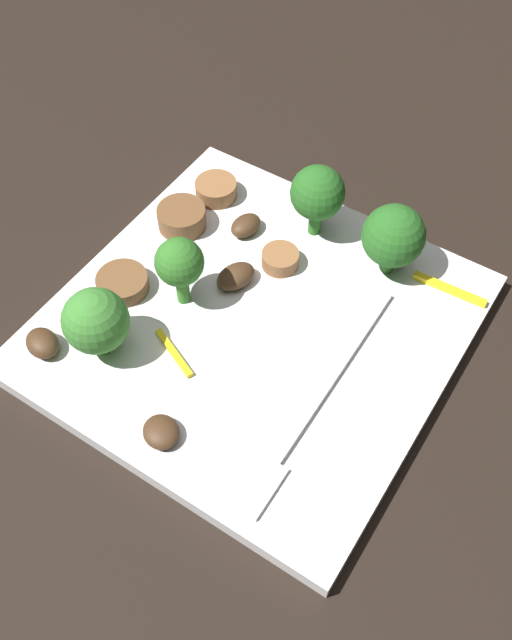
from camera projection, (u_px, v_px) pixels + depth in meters
ground_plane at (256, 331)px, 0.48m from camera, size 1.40×1.40×0.00m
plate at (256, 325)px, 0.47m from camera, size 0.25×0.25×0.01m
fork at (311, 409)px, 0.43m from camera, size 0.18×0.02×0.00m
broccoli_floret_0 at (393, 236)px, 0.47m from camera, size 0.04×0.04×0.05m
broccoli_floret_1 at (179, 264)px, 0.45m from camera, size 0.03×0.03×0.05m
broccoli_floret_2 at (317, 194)px, 0.49m from camera, size 0.04×0.04×0.06m
broccoli_floret_3 at (96, 321)px, 0.43m from camera, size 0.04×0.04×0.05m
sausage_slice_0 at (280, 259)px, 0.49m from camera, size 0.03×0.03×0.01m
sausage_slice_1 at (182, 218)px, 0.51m from camera, size 0.05×0.05×0.02m
sausage_slice_2 at (216, 189)px, 0.53m from camera, size 0.04×0.04×0.01m
sausage_slice_3 at (123, 283)px, 0.48m from camera, size 0.04×0.04×0.01m
mushroom_0 at (246, 225)px, 0.51m from camera, size 0.03×0.02×0.01m
mushroom_1 at (236, 276)px, 0.48m from camera, size 0.03×0.03×0.01m
mushroom_2 at (158, 430)px, 0.41m from camera, size 0.03×0.03×0.01m
mushroom_4 at (42, 343)px, 0.45m from camera, size 0.03×0.03×0.01m
pepper_strip_0 at (174, 353)px, 0.45m from camera, size 0.02×0.04×0.00m
pepper_strip_1 at (450, 289)px, 0.48m from camera, size 0.01×0.05×0.00m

